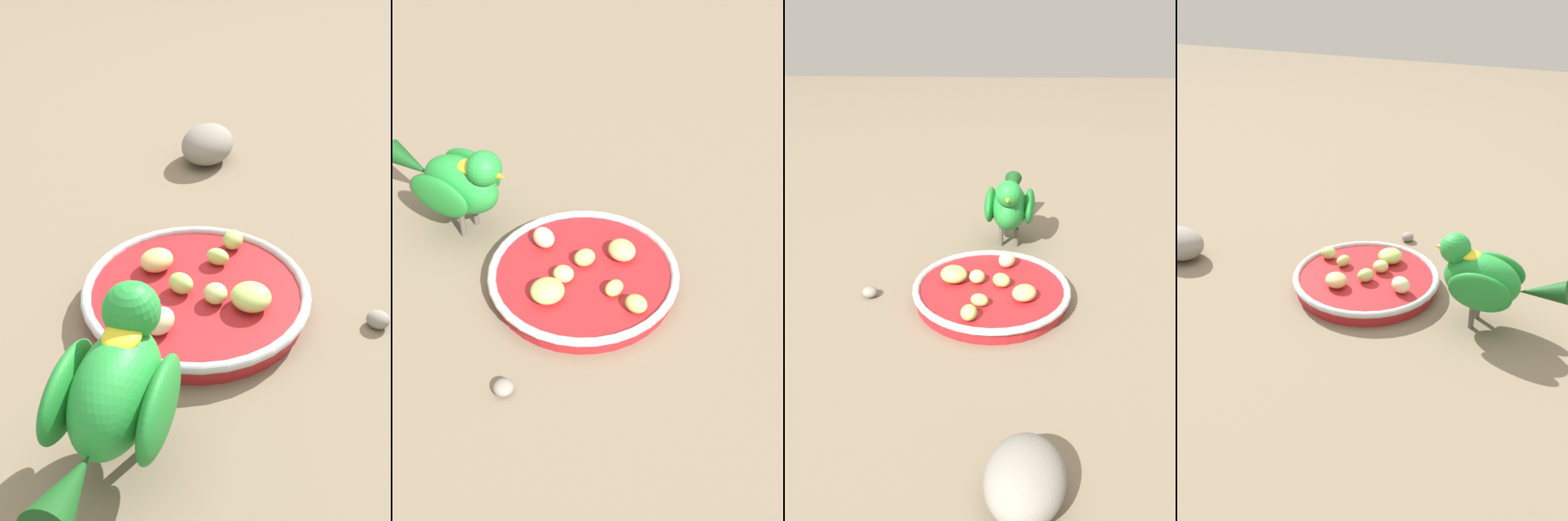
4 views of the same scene
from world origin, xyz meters
TOP-DOWN VIEW (x-y plane):
  - ground_plane at (0.00, 0.00)m, footprint 4.00×4.00m
  - feeding_bowl at (-0.03, -0.01)m, footprint 0.23×0.23m
  - apple_piece_0 at (-0.03, 0.00)m, footprint 0.03×0.03m
  - apple_piece_1 at (0.00, 0.03)m, footprint 0.05×0.05m
  - apple_piece_2 at (-0.05, -0.07)m, footprint 0.05×0.06m
  - apple_piece_3 at (0.02, -0.03)m, footprint 0.02×0.03m
  - apple_piece_4 at (-0.10, 0.01)m, footprint 0.04×0.04m
  - apple_piece_5 at (-0.04, -0.04)m, footprint 0.03×0.03m
  - apple_piece_6 at (0.05, -0.04)m, footprint 0.03×0.03m
  - parrot at (-0.22, 0.01)m, footprint 0.19×0.09m
  - pebble_0 at (-0.03, -0.19)m, footprint 0.03×0.03m

SIDE VIEW (x-z plane):
  - ground_plane at x=0.00m, z-range 0.00..0.00m
  - pebble_0 at x=-0.03m, z-range 0.00..0.02m
  - feeding_bowl at x=-0.03m, z-range 0.00..0.03m
  - apple_piece_3 at x=0.02m, z-range 0.02..0.04m
  - apple_piece_5 at x=-0.04m, z-range 0.02..0.04m
  - apple_piece_6 at x=0.05m, z-range 0.02..0.04m
  - apple_piece_0 at x=-0.03m, z-range 0.02..0.04m
  - apple_piece_1 at x=0.00m, z-range 0.02..0.04m
  - apple_piece_2 at x=-0.05m, z-range 0.02..0.04m
  - apple_piece_4 at x=-0.10m, z-range 0.02..0.04m
  - parrot at x=-0.22m, z-range 0.01..0.14m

